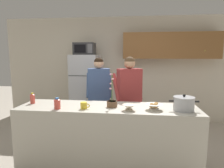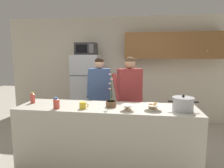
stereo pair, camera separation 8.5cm
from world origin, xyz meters
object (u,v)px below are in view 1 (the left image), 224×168
bread_bowl (154,106)px  bottle_near_edge (57,103)px  microwave (85,49)px  cooking_pot (184,104)px  person_near_pot (99,89)px  bottle_mid_counter (32,98)px  person_by_sink (129,91)px  refrigerator (86,89)px  empty_bowl (129,107)px  coffee_mug (84,105)px  potted_orchid (112,102)px

bread_bowl → bottle_near_edge: bottle_near_edge is taller
microwave → cooking_pot: 2.77m
person_near_pot → bottle_mid_counter: (-0.87, -0.88, -0.00)m
person_by_sink → bottle_mid_counter: person_by_sink is taller
bottle_mid_counter → refrigerator: bearing=78.5°
bread_bowl → empty_bowl: size_ratio=1.28×
coffee_mug → bread_bowl: bearing=4.0°
bread_bowl → refrigerator: bearing=126.9°
refrigerator → bottle_near_edge: bearing=-86.3°
bottle_near_edge → potted_orchid: 0.76m
bottle_near_edge → bottle_mid_counter: size_ratio=0.94×
cooking_pot → bottle_near_edge: 1.72m
bottle_mid_counter → coffee_mug: bearing=-13.3°
bread_bowl → potted_orchid: size_ratio=0.48×
refrigerator → potted_orchid: 2.06m
empty_bowl → cooking_pot: bearing=6.5°
refrigerator → empty_bowl: 2.31m
microwave → coffee_mug: size_ratio=3.66×
person_near_pot → empty_bowl: person_near_pot is taller
coffee_mug → bread_bowl: (0.96, 0.07, 0.00)m
microwave → bottle_near_edge: bearing=-86.2°
empty_bowl → bottle_near_edge: bottle_near_edge is taller
person_by_sink → bread_bowl: (0.37, -0.81, -0.05)m
bottle_near_edge → bottle_mid_counter: (-0.50, 0.25, 0.00)m
coffee_mug → bread_bowl: size_ratio=0.56×
person_by_sink → cooking_pot: person_by_sink is taller
microwave → person_near_pot: size_ratio=0.30×
person_by_sink → potted_orchid: size_ratio=3.33×
coffee_mug → bottle_near_edge: 0.37m
microwave → empty_bowl: microwave is taller
person_near_pot → bread_bowl: person_near_pot is taller
person_near_pot → cooking_pot: size_ratio=4.14×
cooking_pot → empty_bowl: size_ratio=2.11×
bottle_near_edge → cooking_pot: bearing=4.3°
microwave → coffee_mug: (0.50, -1.99, -0.84)m
microwave → person_near_pot: (0.50, -0.90, -0.80)m
empty_bowl → bottle_mid_counter: 1.50m
refrigerator → microwave: 0.97m
bread_bowl → empty_bowl: 0.35m
potted_orchid → microwave: bearing=115.3°
refrigerator → cooking_pot: 2.68m
coffee_mug → bottle_mid_counter: 0.89m
person_by_sink → coffee_mug: 1.06m
coffee_mug → potted_orchid: 0.40m
bottle_near_edge → potted_orchid: bearing=15.5°
microwave → potted_orchid: (0.87, -1.84, -0.82)m
coffee_mug → bottle_near_edge: bearing=-172.1°
person_by_sink → bread_bowl: bearing=-65.5°
cooking_pot → coffee_mug: bearing=-176.7°
bread_bowl → coffee_mug: bearing=-176.0°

